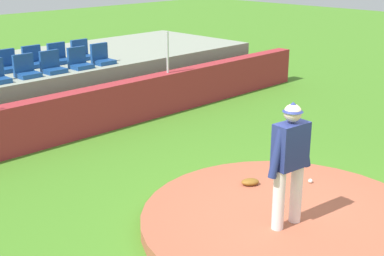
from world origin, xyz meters
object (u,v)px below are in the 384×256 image
at_px(stadium_chair_10, 59,57).
at_px(baseball, 310,181).
at_px(stadium_chair_11, 82,53).
at_px(stadium_chair_5, 102,57).
at_px(stadium_chair_4, 79,62).
at_px(stadium_chair_2, 26,70).
at_px(stadium_chair_9, 34,60).
at_px(pitcher, 290,156).
at_px(stadium_chair_3, 52,66).
at_px(stadium_chair_8, 8,64).
at_px(fielding_glove, 250,182).

bearing_deg(stadium_chair_10, baseball, 91.58).
bearing_deg(stadium_chair_11, baseball, 86.19).
bearing_deg(stadium_chair_5, baseball, 85.59).
distance_m(stadium_chair_4, stadium_chair_11, 1.14).
xyz_separation_m(stadium_chair_2, stadium_chair_11, (2.07, 0.87, 0.00)).
relative_size(baseball, stadium_chair_9, 0.15).
bearing_deg(pitcher, stadium_chair_2, 98.12).
xyz_separation_m(stadium_chair_3, stadium_chair_9, (0.05, 0.92, 0.00)).
relative_size(stadium_chair_3, stadium_chair_10, 1.00).
bearing_deg(stadium_chair_5, stadium_chair_9, -33.08).
bearing_deg(stadium_chair_9, stadium_chair_4, 125.40).
xyz_separation_m(pitcher, stadium_chair_8, (-0.09, 7.91, 0.14)).
distance_m(stadium_chair_5, stadium_chair_10, 1.10).
height_order(pitcher, stadium_chair_11, pitcher).
distance_m(stadium_chair_3, stadium_chair_4, 0.72).
height_order(stadium_chair_4, stadium_chair_5, same).
bearing_deg(fielding_glove, stadium_chair_5, 110.32).
relative_size(stadium_chair_4, stadium_chair_8, 1.00).
bearing_deg(baseball, stadium_chair_10, 91.58).
relative_size(stadium_chair_2, stadium_chair_5, 1.00).
distance_m(stadium_chair_4, stadium_chair_10, 0.90).
distance_m(stadium_chair_8, stadium_chair_10, 1.37).
bearing_deg(stadium_chair_9, stadium_chair_8, 3.20).
distance_m(pitcher, fielding_glove, 1.73).
bearing_deg(pitcher, fielding_glove, 67.49).
xyz_separation_m(stadium_chair_2, stadium_chair_3, (0.65, -0.02, 0.00)).
bearing_deg(stadium_chair_2, pitcher, 90.74).
bearing_deg(stadium_chair_4, stadium_chair_8, -33.35).
distance_m(stadium_chair_3, stadium_chair_8, 1.10).
xyz_separation_m(baseball, stadium_chair_4, (-0.20, 6.46, 1.16)).
relative_size(baseball, stadium_chair_10, 0.15).
height_order(fielding_glove, stadium_chair_4, stadium_chair_4).
relative_size(baseball, stadium_chair_4, 0.15).
bearing_deg(stadium_chair_8, baseball, 102.08).
xyz_separation_m(stadium_chair_5, stadium_chair_8, (-2.08, 0.85, 0.00)).
height_order(pitcher, baseball, pitcher).
bearing_deg(baseball, fielding_glove, 139.42).
relative_size(stadium_chair_5, stadium_chair_10, 1.00).
height_order(stadium_chair_9, stadium_chair_11, same).
bearing_deg(fielding_glove, stadium_chair_3, 124.08).
relative_size(pitcher, stadium_chair_8, 3.64).
height_order(stadium_chair_4, stadium_chair_11, same).
distance_m(pitcher, stadium_chair_2, 7.05).
distance_m(baseball, stadium_chair_3, 6.65).
bearing_deg(stadium_chair_9, stadium_chair_2, 52.02).
relative_size(stadium_chair_2, stadium_chair_11, 1.00).
height_order(stadium_chair_2, stadium_chair_9, same).
distance_m(pitcher, stadium_chair_10, 8.01).
bearing_deg(stadium_chair_11, stadium_chair_4, 53.00).
relative_size(stadium_chair_4, stadium_chair_10, 1.00).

